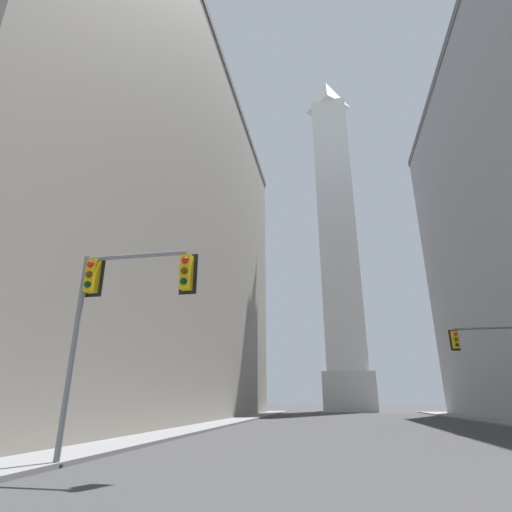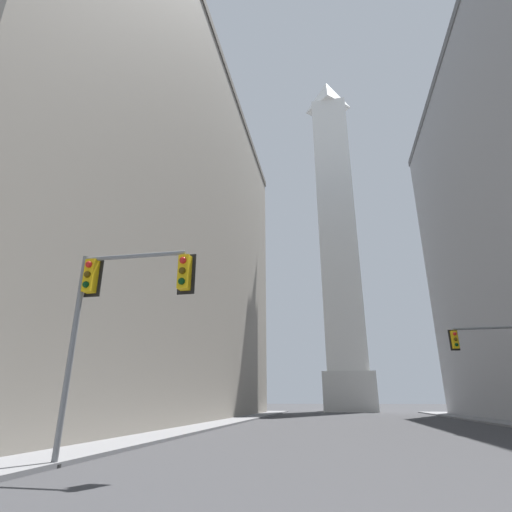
# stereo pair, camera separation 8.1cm
# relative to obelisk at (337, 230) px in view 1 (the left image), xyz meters

# --- Properties ---
(sidewalk_left) EXTENTS (5.00, 81.49, 0.15)m
(sidewalk_left) POSITION_rel_obelisk_xyz_m (-12.27, -43.46, -31.74)
(sidewalk_left) COLOR slate
(sidewalk_left) RESTS_ON ground_plane
(building_left) EXTENTS (28.32, 54.54, 38.82)m
(building_left) POSITION_rel_obelisk_xyz_m (-26.29, -35.14, -12.40)
(building_left) COLOR gray
(building_left) RESTS_ON ground_plane
(obelisk) EXTENTS (8.28, 8.28, 66.58)m
(obelisk) POSITION_rel_obelisk_xyz_m (0.00, 0.00, 0.00)
(obelisk) COLOR silver
(obelisk) RESTS_ON ground_plane
(traffic_light_near_left) EXTENTS (4.04, 0.50, 6.36)m
(traffic_light_near_left) POSITION_rel_obelisk_xyz_m (-8.70, -58.96, -27.01)
(traffic_light_near_left) COLOR slate
(traffic_light_near_left) RESTS_ON ground_plane
(traffic_light_mid_right) EXTENTS (4.63, 0.50, 6.19)m
(traffic_light_mid_right) POSITION_rel_obelisk_xyz_m (8.34, -42.66, -27.11)
(traffic_light_mid_right) COLOR slate
(traffic_light_mid_right) RESTS_ON ground_plane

